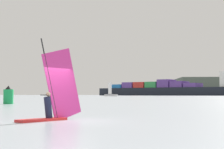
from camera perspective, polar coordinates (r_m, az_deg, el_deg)
ground_plane at (r=16.25m, az=-7.54°, el=-7.58°), size 4000.00×4000.00×0.00m
windsurfer at (r=16.81m, az=-9.63°, el=-4.03°), size 2.00×3.47×3.94m
cargo_ship at (r=454.93m, az=9.21°, el=-2.37°), size 199.50×100.28×33.63m
channel_buoy at (r=47.10m, az=-16.57°, el=-3.33°), size 1.27×1.27×2.39m
small_sailboat at (r=244.18m, az=-0.16°, el=-3.37°), size 9.73×4.59×10.92m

